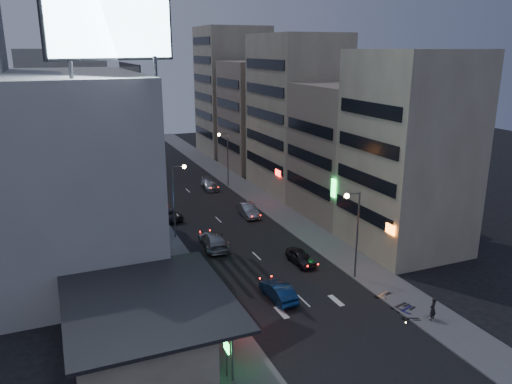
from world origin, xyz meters
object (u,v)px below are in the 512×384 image
road_car_silver (213,240)px  parked_car_right_near (301,257)px  road_car_blue (278,291)px  scooter_black_a (420,312)px  parked_car_left (168,214)px  scooter_silver_a (429,306)px  parked_car_right_far (209,184)px  person (433,309)px  parked_car_right_mid (248,210)px  scooter_blue (410,298)px  scooter_silver_b (387,285)px  scooter_black_b (405,296)px

road_car_silver → parked_car_right_near: bearing=137.6°
road_car_blue → scooter_black_a: road_car_blue is taller
parked_car_left → scooter_silver_a: (13.68, -30.22, -0.05)m
parked_car_right_far → scooter_black_a: 41.71m
road_car_silver → scooter_black_a: road_car_silver is taller
parked_car_left → person: size_ratio=2.71×
parked_car_left → parked_car_right_far: bearing=-136.5°
person → scooter_black_a: (-0.71, 0.58, -0.41)m
parked_car_right_mid → road_car_blue: 21.64m
road_car_silver → scooter_blue: (10.77, -17.88, -0.10)m
road_car_silver → scooter_black_a: bearing=122.2°
parked_car_left → scooter_silver_b: size_ratio=2.63×
scooter_blue → scooter_black_b: (-0.07, 0.53, -0.03)m
parked_car_right_mid → scooter_black_b: parked_car_right_mid is taller
parked_car_right_mid → scooter_blue: parked_car_right_mid is taller
scooter_silver_a → scooter_blue: 1.66m
person → parked_car_right_mid: bearing=-106.8°
parked_car_left → scooter_black_a: parked_car_left is taller
parked_car_right_far → road_car_blue: (-5.02, -34.48, 0.04)m
scooter_black_b → scooter_blue: bearing=175.9°
parked_car_left → scooter_silver_a: size_ratio=2.92×
parked_car_right_mid → scooter_silver_b: size_ratio=2.50×
road_car_blue → road_car_silver: 12.77m
person → scooter_black_a: person is taller
scooter_black_a → scooter_black_b: (0.56, 2.40, 0.08)m
road_car_blue → scooter_silver_b: size_ratio=2.36×
parked_car_left → road_car_silver: (2.29, -10.81, 0.14)m
road_car_silver → parked_car_right_mid: bearing=-126.1°
person → road_car_blue: bearing=-63.4°
person → scooter_black_a: size_ratio=1.12×
parked_car_right_near → scooter_silver_b: parked_car_right_near is taller
scooter_blue → parked_car_left: bearing=4.6°
parked_car_right_far → road_car_blue: size_ratio=1.08×
parked_car_right_near → scooter_black_a: parked_car_right_near is taller
scooter_black_b → scooter_silver_b: bearing=-7.1°
scooter_black_a → scooter_blue: (0.64, 1.88, 0.11)m
scooter_black_a → scooter_silver_b: (0.37, 4.58, 0.08)m
parked_car_right_near → scooter_black_b: size_ratio=2.11×
scooter_silver_a → road_car_silver: bearing=6.4°
scooter_silver_a → parked_car_right_near: bearing=-2.5°
parked_car_right_near → scooter_black_b: parked_car_right_near is taller
road_car_silver → scooter_black_b: bearing=126.7°
road_car_blue → scooter_black_b: 10.32m
road_car_blue → scooter_silver_b: bearing=162.7°
parked_car_left → road_car_silver: road_car_silver is taller
person → scooter_silver_a: size_ratio=1.08×
parked_car_right_mid → scooter_black_a: bearing=-80.3°
parked_car_left → scooter_silver_b: bearing=108.4°
parked_car_right_near → person: person is taller
parked_car_right_far → road_car_blue: road_car_blue is taller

